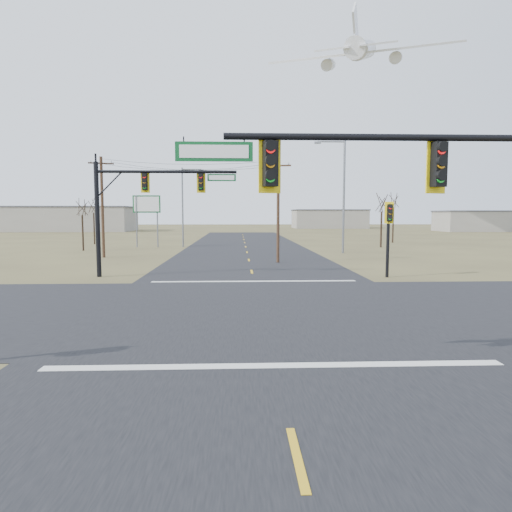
% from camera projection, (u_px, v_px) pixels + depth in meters
% --- Properties ---
extents(ground, '(320.00, 320.00, 0.00)m').
position_uv_depth(ground, '(260.00, 308.00, 19.33)').
color(ground, brown).
rests_on(ground, ground).
extents(road_ew, '(160.00, 14.00, 0.02)m').
position_uv_depth(road_ew, '(260.00, 308.00, 19.33)').
color(road_ew, black).
rests_on(road_ew, ground).
extents(road_ns, '(14.00, 160.00, 0.02)m').
position_uv_depth(road_ns, '(260.00, 308.00, 19.33)').
color(road_ns, black).
rests_on(road_ns, ground).
extents(stop_bar_near, '(12.00, 0.40, 0.01)m').
position_uv_depth(stop_bar_near, '(275.00, 366.00, 11.87)').
color(stop_bar_near, silver).
rests_on(stop_bar_near, road_ns).
extents(stop_bar_far, '(12.00, 0.40, 0.01)m').
position_uv_depth(stop_bar_far, '(254.00, 281.00, 26.79)').
color(stop_bar_far, silver).
rests_on(stop_bar_far, road_ns).
extents(mast_arm_near, '(10.33, 0.55, 6.36)m').
position_uv_depth(mast_arm_near, '(439.00, 185.00, 10.84)').
color(mast_arm_near, black).
rests_on(mast_arm_near, ground).
extents(mast_arm_far, '(8.89, 0.41, 7.21)m').
position_uv_depth(mast_arm_far, '(144.00, 194.00, 28.58)').
color(mast_arm_far, black).
rests_on(mast_arm_far, ground).
extents(pedestal_signal_ne, '(0.67, 0.59, 4.75)m').
position_uv_depth(pedestal_signal_ne, '(389.00, 223.00, 28.29)').
color(pedestal_signal_ne, black).
rests_on(pedestal_signal_ne, ground).
extents(utility_pole_near, '(2.04, 0.59, 8.45)m').
position_uv_depth(utility_pole_near, '(278.00, 208.00, 36.96)').
color(utility_pole_near, '#47311E').
rests_on(utility_pole_near, ground).
extents(utility_pole_far, '(2.14, 0.87, 9.14)m').
position_uv_depth(utility_pole_far, '(102.00, 205.00, 41.43)').
color(utility_pole_far, '#47311E').
rests_on(utility_pole_far, ground).
extents(highway_sign, '(3.31, 0.19, 6.20)m').
position_uv_depth(highway_sign, '(147.00, 211.00, 54.42)').
color(highway_sign, slate).
rests_on(highway_sign, ground).
extents(streetlight_a, '(3.18, 0.45, 11.35)m').
position_uv_depth(streetlight_a, '(341.00, 190.00, 45.84)').
color(streetlight_a, slate).
rests_on(streetlight_a, ground).
extents(streetlight_c, '(2.66, 0.34, 9.50)m').
position_uv_depth(streetlight_c, '(184.00, 203.00, 54.69)').
color(streetlight_c, slate).
rests_on(streetlight_c, ground).
extents(bare_tree_a, '(3.10, 3.10, 6.02)m').
position_uv_depth(bare_tree_a, '(82.00, 207.00, 49.16)').
color(bare_tree_a, black).
rests_on(bare_tree_a, ground).
extents(bare_tree_b, '(3.28, 3.28, 6.38)m').
position_uv_depth(bare_tree_b, '(93.00, 205.00, 59.95)').
color(bare_tree_b, black).
rests_on(bare_tree_b, ground).
extents(bare_tree_c, '(3.66, 3.66, 6.85)m').
position_uv_depth(bare_tree_c, '(382.00, 202.00, 54.21)').
color(bare_tree_c, black).
rests_on(bare_tree_c, ground).
extents(bare_tree_d, '(3.27, 3.27, 7.37)m').
position_uv_depth(bare_tree_d, '(394.00, 200.00, 63.04)').
color(bare_tree_d, black).
rests_on(bare_tree_d, ground).
extents(warehouse_left, '(28.00, 14.00, 5.50)m').
position_uv_depth(warehouse_left, '(72.00, 219.00, 107.04)').
color(warehouse_left, gray).
rests_on(warehouse_left, ground).
extents(warehouse_mid, '(20.00, 12.00, 5.00)m').
position_uv_depth(warehouse_mid, '(329.00, 219.00, 129.55)').
color(warehouse_mid, gray).
rests_on(warehouse_mid, ground).
extents(warehouse_right, '(18.00, 10.00, 4.50)m').
position_uv_depth(warehouse_right, '(478.00, 222.00, 105.90)').
color(warehouse_right, gray).
rests_on(warehouse_right, ground).
extents(jet_airliner, '(28.43, 29.42, 15.97)m').
position_uv_depth(jet_airliner, '(361.00, 49.00, 80.71)').
color(jet_airliner, white).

